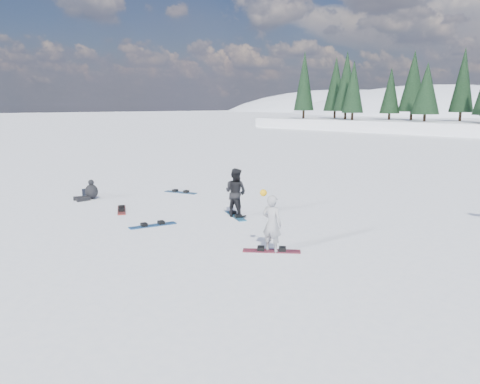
# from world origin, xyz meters

# --- Properties ---
(ground) EXTENTS (420.00, 420.00, 0.00)m
(ground) POSITION_xyz_m (0.00, 0.00, 0.00)
(ground) COLOR white
(ground) RESTS_ON ground
(snowboarder_woman) EXTENTS (0.61, 0.47, 1.64)m
(snowboarder_woman) POSITION_xyz_m (2.97, -0.08, 0.76)
(snowboarder_woman) COLOR #ABABB0
(snowboarder_woman) RESTS_ON ground
(snowboarder_man) EXTENTS (0.93, 0.79, 1.66)m
(snowboarder_man) POSITION_xyz_m (-0.51, 1.90, 0.83)
(snowboarder_man) COLOR black
(snowboarder_man) RESTS_ON ground
(seated_rider) EXTENTS (0.65, 0.99, 0.80)m
(seated_rider) POSITION_xyz_m (-6.69, -0.35, 0.31)
(seated_rider) COLOR black
(seated_rider) RESTS_ON ground
(gear_bag) EXTENTS (0.51, 0.40, 0.30)m
(gear_bag) POSITION_xyz_m (-7.39, -0.10, 0.15)
(gear_bag) COLOR black
(gear_bag) RESTS_ON ground
(snowboard_woman) EXTENTS (1.31, 1.20, 0.03)m
(snowboard_woman) POSITION_xyz_m (2.97, -0.07, 0.01)
(snowboard_woman) COLOR maroon
(snowboard_woman) RESTS_ON ground
(snowboard_man) EXTENTS (1.48, 0.87, 0.03)m
(snowboard_man) POSITION_xyz_m (-0.51, 1.90, 0.01)
(snowboard_man) COLOR #1B6995
(snowboard_man) RESTS_ON ground
(snowboard_loose_a) EXTENTS (0.63, 1.52, 0.03)m
(snowboard_loose_a) POSITION_xyz_m (-1.38, -0.87, 0.01)
(snowboard_loose_a) COLOR #1B5498
(snowboard_loose_a) RESTS_ON ground
(snowboard_loose_c) EXTENTS (1.50, 0.82, 0.03)m
(snowboard_loose_c) POSITION_xyz_m (-5.34, 3.13, 0.01)
(snowboard_loose_c) COLOR navy
(snowboard_loose_c) RESTS_ON ground
(snowboard_loose_b) EXTENTS (1.44, 0.98, 0.03)m
(snowboard_loose_b) POSITION_xyz_m (-4.02, -0.47, 0.01)
(snowboard_loose_b) COLOR maroon
(snowboard_loose_b) RESTS_ON ground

